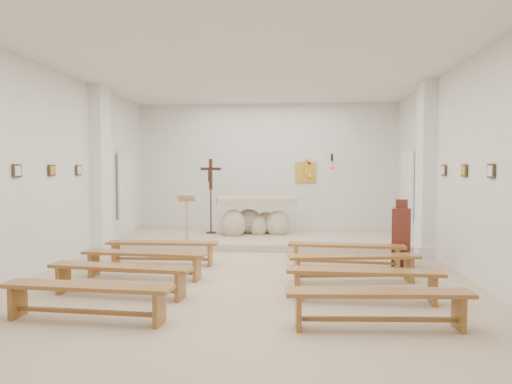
# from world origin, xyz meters

# --- Properties ---
(ground) EXTENTS (7.00, 10.00, 0.00)m
(ground) POSITION_xyz_m (0.00, 0.00, 0.00)
(ground) COLOR #CAB592
(ground) RESTS_ON ground
(wall_left) EXTENTS (0.02, 10.00, 3.50)m
(wall_left) POSITION_xyz_m (-3.49, 0.00, 1.75)
(wall_left) COLOR white
(wall_left) RESTS_ON ground
(wall_right) EXTENTS (0.02, 10.00, 3.50)m
(wall_right) POSITION_xyz_m (3.49, 0.00, 1.75)
(wall_right) COLOR white
(wall_right) RESTS_ON ground
(wall_back) EXTENTS (7.00, 0.02, 3.50)m
(wall_back) POSITION_xyz_m (0.00, 4.99, 1.75)
(wall_back) COLOR white
(wall_back) RESTS_ON ground
(ceiling) EXTENTS (7.00, 10.00, 0.02)m
(ceiling) POSITION_xyz_m (0.00, 0.00, 3.49)
(ceiling) COLOR silver
(ceiling) RESTS_ON wall_back
(sanctuary_platform) EXTENTS (6.98, 3.00, 0.15)m
(sanctuary_platform) POSITION_xyz_m (0.00, 3.50, 0.07)
(sanctuary_platform) COLOR tan
(sanctuary_platform) RESTS_ON ground
(pilaster_left) EXTENTS (0.26, 0.55, 3.50)m
(pilaster_left) POSITION_xyz_m (-3.37, 2.00, 1.75)
(pilaster_left) COLOR white
(pilaster_left) RESTS_ON ground
(pilaster_right) EXTENTS (0.26, 0.55, 3.50)m
(pilaster_right) POSITION_xyz_m (3.37, 2.00, 1.75)
(pilaster_right) COLOR white
(pilaster_right) RESTS_ON ground
(gold_wall_relief) EXTENTS (0.55, 0.04, 0.55)m
(gold_wall_relief) POSITION_xyz_m (1.05, 4.96, 1.65)
(gold_wall_relief) COLOR gold
(gold_wall_relief) RESTS_ON wall_back
(sanctuary_lamp) EXTENTS (0.11, 0.36, 0.44)m
(sanctuary_lamp) POSITION_xyz_m (1.75, 4.71, 1.81)
(sanctuary_lamp) COLOR black
(sanctuary_lamp) RESTS_ON wall_back
(station_frame_left_front) EXTENTS (0.03, 0.20, 0.20)m
(station_frame_left_front) POSITION_xyz_m (-3.47, -0.80, 1.72)
(station_frame_left_front) COLOR #3A2B19
(station_frame_left_front) RESTS_ON wall_left
(station_frame_left_mid) EXTENTS (0.03, 0.20, 0.20)m
(station_frame_left_mid) POSITION_xyz_m (-3.47, 0.20, 1.72)
(station_frame_left_mid) COLOR #3A2B19
(station_frame_left_mid) RESTS_ON wall_left
(station_frame_left_rear) EXTENTS (0.03, 0.20, 0.20)m
(station_frame_left_rear) POSITION_xyz_m (-3.47, 1.20, 1.72)
(station_frame_left_rear) COLOR #3A2B19
(station_frame_left_rear) RESTS_ON wall_left
(station_frame_right_front) EXTENTS (0.03, 0.20, 0.20)m
(station_frame_right_front) POSITION_xyz_m (3.47, -0.80, 1.72)
(station_frame_right_front) COLOR #3A2B19
(station_frame_right_front) RESTS_ON wall_right
(station_frame_right_mid) EXTENTS (0.03, 0.20, 0.20)m
(station_frame_right_mid) POSITION_xyz_m (3.47, 0.20, 1.72)
(station_frame_right_mid) COLOR #3A2B19
(station_frame_right_mid) RESTS_ON wall_right
(station_frame_right_rear) EXTENTS (0.03, 0.20, 0.20)m
(station_frame_right_rear) POSITION_xyz_m (3.47, 1.20, 1.72)
(station_frame_right_rear) COLOR #3A2B19
(station_frame_right_rear) RESTS_ON wall_right
(radiator_left) EXTENTS (0.10, 0.85, 0.52)m
(radiator_left) POSITION_xyz_m (-3.43, 2.70, 0.27)
(radiator_left) COLOR silver
(radiator_left) RESTS_ON ground
(radiator_right) EXTENTS (0.10, 0.85, 0.52)m
(radiator_right) POSITION_xyz_m (3.43, 2.70, 0.27)
(radiator_right) COLOR silver
(radiator_right) RESTS_ON ground
(altar) EXTENTS (2.03, 1.12, 0.99)m
(altar) POSITION_xyz_m (-0.21, 3.64, 0.53)
(altar) COLOR beige
(altar) RESTS_ON sanctuary_platform
(lectern) EXTENTS (0.40, 0.34, 1.05)m
(lectern) POSITION_xyz_m (-1.59, 2.29, 0.67)
(lectern) COLOR tan
(lectern) RESTS_ON sanctuary_platform
(crucifix_stand) EXTENTS (0.54, 0.24, 1.84)m
(crucifix_stand) POSITION_xyz_m (-1.31, 3.69, 1.21)
(crucifix_stand) COLOR #3D1D13
(crucifix_stand) RESTS_ON sanctuary_platform
(potted_plant) EXTENTS (0.51, 0.47, 0.47)m
(potted_plant) POSITION_xyz_m (-0.18, 4.00, 0.39)
(potted_plant) COLOR #2E4F1F
(potted_plant) RESTS_ON sanctuary_platform
(donation_pedestal) EXTENTS (0.39, 0.39, 1.20)m
(donation_pedestal) POSITION_xyz_m (2.66, 0.92, 0.53)
(donation_pedestal) COLOR #5B221A
(donation_pedestal) RESTS_ON ground
(bench_left_front) EXTENTS (2.02, 0.35, 0.43)m
(bench_left_front) POSITION_xyz_m (-1.64, 0.63, 0.32)
(bench_left_front) COLOR brown
(bench_left_front) RESTS_ON ground
(bench_right_front) EXTENTS (2.04, 0.48, 0.43)m
(bench_right_front) POSITION_xyz_m (1.64, 0.63, 0.32)
(bench_right_front) COLOR brown
(bench_right_front) RESTS_ON ground
(bench_left_second) EXTENTS (2.04, 0.50, 0.43)m
(bench_left_second) POSITION_xyz_m (-1.64, -0.39, 0.32)
(bench_left_second) COLOR brown
(bench_left_second) RESTS_ON ground
(bench_right_second) EXTENTS (2.05, 0.59, 0.43)m
(bench_right_second) POSITION_xyz_m (1.64, -0.39, 0.32)
(bench_right_second) COLOR brown
(bench_right_second) RESTS_ON ground
(bench_left_third) EXTENTS (2.04, 0.57, 0.43)m
(bench_left_third) POSITION_xyz_m (-1.64, -1.41, 0.32)
(bench_left_third) COLOR brown
(bench_left_third) RESTS_ON ground
(bench_right_third) EXTENTS (2.03, 0.40, 0.43)m
(bench_right_third) POSITION_xyz_m (1.64, -1.41, 0.32)
(bench_right_third) COLOR brown
(bench_right_third) RESTS_ON ground
(bench_left_fourth) EXTENTS (2.04, 0.46, 0.43)m
(bench_left_fourth) POSITION_xyz_m (-1.64, -2.43, 0.32)
(bench_left_fourth) COLOR brown
(bench_left_fourth) RESTS_ON ground
(bench_right_fourth) EXTENTS (2.04, 0.44, 0.43)m
(bench_right_fourth) POSITION_xyz_m (1.64, -2.43, 0.32)
(bench_right_fourth) COLOR brown
(bench_right_fourth) RESTS_ON ground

